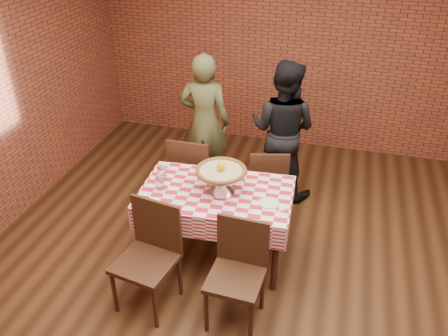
% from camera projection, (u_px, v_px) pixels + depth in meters
% --- Properties ---
extents(ground, '(6.00, 6.00, 0.00)m').
position_uv_depth(ground, '(255.00, 294.00, 4.13)').
color(ground, black).
rests_on(ground, ground).
extents(back_wall, '(5.50, 0.00, 5.50)m').
position_uv_depth(back_wall, '(308.00, 41.00, 5.87)').
color(back_wall, brown).
rests_on(back_wall, ground).
extents(table, '(1.39, 0.88, 0.75)m').
position_uv_depth(table, '(217.00, 225.00, 4.37)').
color(table, '#3B2013').
rests_on(table, ground).
extents(tablecloth, '(1.43, 0.92, 0.23)m').
position_uv_depth(tablecloth, '(216.00, 202.00, 4.24)').
color(tablecloth, red).
rests_on(tablecloth, table).
extents(pizza_stand, '(0.55, 0.55, 0.20)m').
position_uv_depth(pizza_stand, '(221.00, 181.00, 4.14)').
color(pizza_stand, silver).
rests_on(pizza_stand, tablecloth).
extents(pizza, '(0.56, 0.56, 0.03)m').
position_uv_depth(pizza, '(221.00, 171.00, 4.08)').
color(pizza, '#CCBA8B').
rests_on(pizza, pizza_stand).
extents(lemon, '(0.09, 0.09, 0.09)m').
position_uv_depth(lemon, '(221.00, 166.00, 4.06)').
color(lemon, yellow).
rests_on(lemon, pizza).
extents(water_glass_left, '(0.08, 0.08, 0.13)m').
position_uv_depth(water_glass_left, '(160.00, 184.00, 4.17)').
color(water_glass_left, white).
rests_on(water_glass_left, tablecloth).
extents(water_glass_right, '(0.08, 0.08, 0.13)m').
position_uv_depth(water_glass_right, '(162.00, 174.00, 4.31)').
color(water_glass_right, white).
rests_on(water_glass_right, tablecloth).
extents(side_plate, '(0.19, 0.19, 0.01)m').
position_uv_depth(side_plate, '(269.00, 203.00, 4.01)').
color(side_plate, white).
rests_on(side_plate, tablecloth).
extents(sweetener_packet_a, '(0.05, 0.04, 0.00)m').
position_uv_depth(sweetener_packet_a, '(278.00, 213.00, 3.89)').
color(sweetener_packet_a, white).
rests_on(sweetener_packet_a, tablecloth).
extents(sweetener_packet_b, '(0.05, 0.04, 0.00)m').
position_uv_depth(sweetener_packet_b, '(282.00, 209.00, 3.94)').
color(sweetener_packet_b, white).
rests_on(sweetener_packet_b, tablecloth).
extents(condiment_caddy, '(0.11, 0.09, 0.15)m').
position_uv_depth(condiment_caddy, '(230.00, 167.00, 4.39)').
color(condiment_caddy, silver).
rests_on(condiment_caddy, tablecloth).
extents(chair_near_left, '(0.53, 0.53, 0.94)m').
position_uv_depth(chair_near_left, '(145.00, 261.00, 3.81)').
color(chair_near_left, '#3B2013').
rests_on(chair_near_left, ground).
extents(chair_near_right, '(0.45, 0.45, 0.91)m').
position_uv_depth(chair_near_right, '(235.00, 279.00, 3.66)').
color(chair_near_right, '#3B2013').
rests_on(chair_near_right, ground).
extents(chair_far_left, '(0.45, 0.45, 0.93)m').
position_uv_depth(chair_far_left, '(195.00, 172.00, 5.03)').
color(chair_far_left, '#3B2013').
rests_on(chair_far_left, ground).
extents(chair_far_right, '(0.48, 0.48, 0.87)m').
position_uv_depth(chair_far_right, '(267.00, 182.00, 4.91)').
color(chair_far_right, '#3B2013').
rests_on(chair_far_right, ground).
extents(diner_olive, '(0.61, 0.42, 1.61)m').
position_uv_depth(diner_olive, '(205.00, 122.00, 5.33)').
color(diner_olive, '#4F522E').
rests_on(diner_olive, ground).
extents(diner_black, '(0.89, 0.77, 1.60)m').
position_uv_depth(diner_black, '(283.00, 130.00, 5.16)').
color(diner_black, black).
rests_on(diner_black, ground).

